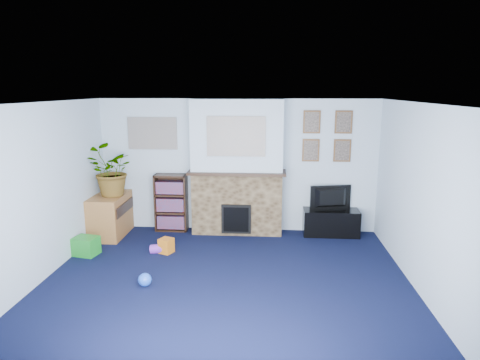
# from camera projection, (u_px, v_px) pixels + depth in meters

# --- Properties ---
(floor) EXTENTS (5.00, 4.50, 0.01)m
(floor) POSITION_uv_depth(u_px,v_px,m) (226.00, 282.00, 5.81)
(floor) COLOR black
(floor) RESTS_ON ground
(ceiling) EXTENTS (5.00, 4.50, 0.01)m
(ceiling) POSITION_uv_depth(u_px,v_px,m) (224.00, 103.00, 5.31)
(ceiling) COLOR white
(ceiling) RESTS_ON wall_back
(wall_back) EXTENTS (5.00, 0.04, 2.40)m
(wall_back) POSITION_uv_depth(u_px,v_px,m) (238.00, 166.00, 7.75)
(wall_back) COLOR silver
(wall_back) RESTS_ON ground
(wall_front) EXTENTS (5.00, 0.04, 2.40)m
(wall_front) POSITION_uv_depth(u_px,v_px,m) (196.00, 267.00, 3.37)
(wall_front) COLOR silver
(wall_front) RESTS_ON ground
(wall_left) EXTENTS (0.04, 4.50, 2.40)m
(wall_left) POSITION_uv_depth(u_px,v_px,m) (40.00, 193.00, 5.73)
(wall_left) COLOR silver
(wall_left) RESTS_ON ground
(wall_right) EXTENTS (0.04, 4.50, 2.40)m
(wall_right) POSITION_uv_depth(u_px,v_px,m) (422.00, 200.00, 5.39)
(wall_right) COLOR silver
(wall_right) RESTS_ON ground
(chimney_breast) EXTENTS (1.72, 0.50, 2.40)m
(chimney_breast) POSITION_uv_depth(u_px,v_px,m) (237.00, 169.00, 7.56)
(chimney_breast) COLOR brown
(chimney_breast) RESTS_ON ground
(collage_main) EXTENTS (1.00, 0.03, 0.68)m
(collage_main) POSITION_uv_depth(u_px,v_px,m) (236.00, 136.00, 7.23)
(collage_main) COLOR gray
(collage_main) RESTS_ON chimney_breast
(collage_left) EXTENTS (0.90, 0.03, 0.58)m
(collage_left) POSITION_uv_depth(u_px,v_px,m) (152.00, 133.00, 7.72)
(collage_left) COLOR gray
(collage_left) RESTS_ON wall_back
(portrait_tl) EXTENTS (0.30, 0.03, 0.40)m
(portrait_tl) POSITION_uv_depth(u_px,v_px,m) (312.00, 122.00, 7.48)
(portrait_tl) COLOR brown
(portrait_tl) RESTS_ON wall_back
(portrait_tr) EXTENTS (0.30, 0.03, 0.40)m
(portrait_tr) POSITION_uv_depth(u_px,v_px,m) (344.00, 122.00, 7.44)
(portrait_tr) COLOR brown
(portrait_tr) RESTS_ON wall_back
(portrait_bl) EXTENTS (0.30, 0.03, 0.40)m
(portrait_bl) POSITION_uv_depth(u_px,v_px,m) (311.00, 150.00, 7.58)
(portrait_bl) COLOR brown
(portrait_bl) RESTS_ON wall_back
(portrait_br) EXTENTS (0.30, 0.03, 0.40)m
(portrait_br) POSITION_uv_depth(u_px,v_px,m) (342.00, 151.00, 7.55)
(portrait_br) COLOR brown
(portrait_br) RESTS_ON wall_back
(tv_stand) EXTENTS (0.98, 0.41, 0.46)m
(tv_stand) POSITION_uv_depth(u_px,v_px,m) (331.00, 223.00, 7.63)
(tv_stand) COLOR black
(tv_stand) RESTS_ON ground
(television) EXTENTS (0.75, 0.25, 0.43)m
(television) POSITION_uv_depth(u_px,v_px,m) (332.00, 198.00, 7.56)
(television) COLOR black
(television) RESTS_ON tv_stand
(bookshelf) EXTENTS (0.58, 0.28, 1.05)m
(bookshelf) POSITION_uv_depth(u_px,v_px,m) (171.00, 204.00, 7.84)
(bookshelf) COLOR black
(bookshelf) RESTS_ON ground
(sideboard) EXTENTS (0.52, 0.94, 0.73)m
(sideboard) POSITION_uv_depth(u_px,v_px,m) (110.00, 216.00, 7.60)
(sideboard) COLOR #996131
(sideboard) RESTS_ON ground
(potted_plant) EXTENTS (1.05, 1.02, 0.89)m
(potted_plant) POSITION_uv_depth(u_px,v_px,m) (109.00, 171.00, 7.37)
(potted_plant) COLOR #26661E
(potted_plant) RESTS_ON sideboard
(mantel_clock) EXTENTS (0.09, 0.06, 0.13)m
(mantel_clock) POSITION_uv_depth(u_px,v_px,m) (230.00, 167.00, 7.51)
(mantel_clock) COLOR gold
(mantel_clock) RESTS_ON chimney_breast
(mantel_candle) EXTENTS (0.05, 0.05, 0.17)m
(mantel_candle) POSITION_uv_depth(u_px,v_px,m) (250.00, 167.00, 7.49)
(mantel_candle) COLOR #B2BFC6
(mantel_candle) RESTS_ON chimney_breast
(mantel_teddy) EXTENTS (0.13, 0.13, 0.13)m
(mantel_teddy) POSITION_uv_depth(u_px,v_px,m) (206.00, 167.00, 7.54)
(mantel_teddy) COLOR slate
(mantel_teddy) RESTS_ON chimney_breast
(mantel_can) EXTENTS (0.06, 0.06, 0.12)m
(mantel_can) POSITION_uv_depth(u_px,v_px,m) (273.00, 168.00, 7.47)
(mantel_can) COLOR orange
(mantel_can) RESTS_ON chimney_breast
(green_crate) EXTENTS (0.41, 0.36, 0.29)m
(green_crate) POSITION_uv_depth(u_px,v_px,m) (86.00, 246.00, 6.73)
(green_crate) COLOR #198C26
(green_crate) RESTS_ON ground
(toy_ball) EXTENTS (0.18, 0.18, 0.18)m
(toy_ball) POSITION_uv_depth(u_px,v_px,m) (145.00, 280.00, 5.67)
(toy_ball) COLOR blue
(toy_ball) RESTS_ON ground
(toy_block) EXTENTS (0.25, 0.25, 0.24)m
(toy_block) POSITION_uv_depth(u_px,v_px,m) (166.00, 246.00, 6.82)
(toy_block) COLOR orange
(toy_block) RESTS_ON ground
(toy_tube) EXTENTS (0.34, 0.15, 0.19)m
(toy_tube) POSITION_uv_depth(u_px,v_px,m) (161.00, 248.00, 6.83)
(toy_tube) COLOR purple
(toy_tube) RESTS_ON ground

